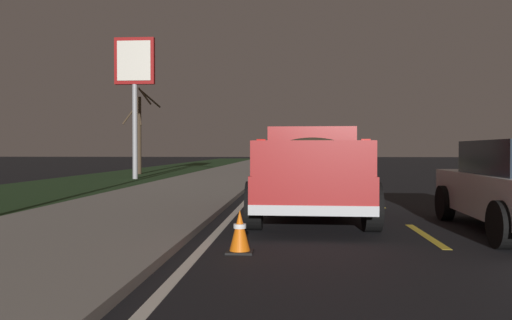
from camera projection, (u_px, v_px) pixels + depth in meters
The scene contains 10 objects.
ground at pixel (334, 176), 26.81m from camera, with size 144.00×144.00×0.00m, color black.
sidewalk_shoulder at pixel (225, 175), 27.21m from camera, with size 108.00×4.00×0.12m, color gray.
grass_verge at pixel (132, 176), 27.57m from camera, with size 108.00×6.00×0.01m, color #1E3819.
lane_markings at pixel (286, 174), 29.18m from camera, with size 108.55×3.54×0.01m.
pickup_truck at pixel (312, 169), 10.66m from camera, with size 5.48×2.39×1.87m.
sedan_tan at pixel (296, 160), 29.83m from camera, with size 4.44×2.08×1.54m.
sedan_silver at pixel (344, 157), 40.04m from camera, with size 4.42×2.06×1.54m.
gas_price_sign at pixel (135, 73), 24.45m from camera, with size 0.27×1.90×6.68m.
bare_tree_far at pixel (139, 131), 29.41m from camera, with size 1.64×1.90×4.93m.
traffic_cone_near at pixel (240, 232), 6.95m from camera, with size 0.36×0.36×0.58m.
Camera 1 is at (-0.01, 2.13, 1.39)m, focal length 36.36 mm.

